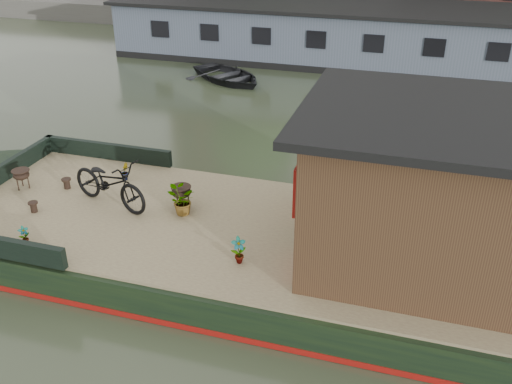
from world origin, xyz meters
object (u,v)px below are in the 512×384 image
(cabin, at_px, (433,188))
(dinghy, at_px, (228,72))
(bicycle, at_px, (109,182))
(brazier_rear, at_px, (22,179))
(potted_plant_a, at_px, (239,250))
(brazier_front, at_px, (182,197))

(cabin, xyz_separation_m, dinghy, (-6.86, 10.19, -1.56))
(bicycle, height_order, brazier_rear, bicycle)
(bicycle, xyz_separation_m, potted_plant_a, (2.82, -1.08, -0.24))
(cabin, relative_size, brazier_rear, 10.26)
(cabin, bearing_deg, dinghy, 123.94)
(brazier_front, bearing_deg, brazier_rear, -176.25)
(cabin, height_order, dinghy, cabin)
(cabin, distance_m, brazier_rear, 7.60)
(brazier_rear, distance_m, dinghy, 10.04)
(potted_plant_a, distance_m, brazier_rear, 4.96)
(brazier_front, bearing_deg, bicycle, -166.36)
(bicycle, xyz_separation_m, dinghy, (-1.32, 10.10, -0.79))
(brazier_front, distance_m, brazier_rear, 3.26)
(bicycle, bearing_deg, dinghy, 24.74)
(potted_plant_a, relative_size, dinghy, 0.14)
(potted_plant_a, xyz_separation_m, brazier_front, (-1.56, 1.39, -0.01))
(cabin, distance_m, potted_plant_a, 3.06)
(dinghy, bearing_deg, brazier_rear, -149.79)
(brazier_rear, bearing_deg, potted_plant_a, -13.71)
(brazier_front, distance_m, dinghy, 10.14)
(brazier_rear, bearing_deg, bicycle, -2.70)
(bicycle, distance_m, potted_plant_a, 3.03)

